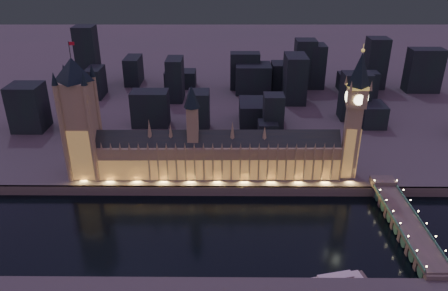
{
  "coord_description": "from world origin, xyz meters",
  "views": [
    {
      "loc": [
        7.35,
        -260.3,
        188.77
      ],
      "look_at": [
        5.0,
        55.0,
        38.0
      ],
      "focal_mm": 35.0,
      "sensor_mm": 36.0,
      "label": 1
    }
  ],
  "objects_px": {
    "victoria_tower": "(79,113)",
    "westminster_bridge": "(404,222)",
    "palace_of_westminster": "(217,155)",
    "elizabeth_tower": "(355,106)",
    "river_boat": "(335,279)"
  },
  "relations": [
    {
      "from": "palace_of_westminster",
      "to": "elizabeth_tower",
      "type": "height_order",
      "value": "elizabeth_tower"
    },
    {
      "from": "palace_of_westminster",
      "to": "westminster_bridge",
      "type": "xyz_separation_m",
      "value": [
        134.43,
        -65.19,
        -20.38
      ]
    },
    {
      "from": "elizabeth_tower",
      "to": "westminster_bridge",
      "type": "xyz_separation_m",
      "value": [
        25.27,
        -65.37,
        -63.42
      ]
    },
    {
      "from": "victoria_tower",
      "to": "elizabeth_tower",
      "type": "height_order",
      "value": "victoria_tower"
    },
    {
      "from": "elizabeth_tower",
      "to": "river_boat",
      "type": "relative_size",
      "value": 2.62
    },
    {
      "from": "westminster_bridge",
      "to": "river_boat",
      "type": "relative_size",
      "value": 2.69
    },
    {
      "from": "victoria_tower",
      "to": "elizabeth_tower",
      "type": "relative_size",
      "value": 1.01
    },
    {
      "from": "palace_of_westminster",
      "to": "river_boat",
      "type": "xyz_separation_m",
      "value": [
        74.43,
        -118.19,
        -24.81
      ]
    },
    {
      "from": "victoria_tower",
      "to": "river_boat",
      "type": "height_order",
      "value": "victoria_tower"
    },
    {
      "from": "palace_of_westminster",
      "to": "elizabeth_tower",
      "type": "bearing_deg",
      "value": 0.1
    },
    {
      "from": "elizabeth_tower",
      "to": "westminster_bridge",
      "type": "distance_m",
      "value": 94.52
    },
    {
      "from": "elizabeth_tower",
      "to": "river_boat",
      "type": "height_order",
      "value": "elizabeth_tower"
    },
    {
      "from": "palace_of_westminster",
      "to": "victoria_tower",
      "type": "bearing_deg",
      "value": 179.91
    },
    {
      "from": "victoria_tower",
      "to": "westminster_bridge",
      "type": "distance_m",
      "value": 258.28
    },
    {
      "from": "victoria_tower",
      "to": "palace_of_westminster",
      "type": "bearing_deg",
      "value": -0.09
    }
  ]
}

